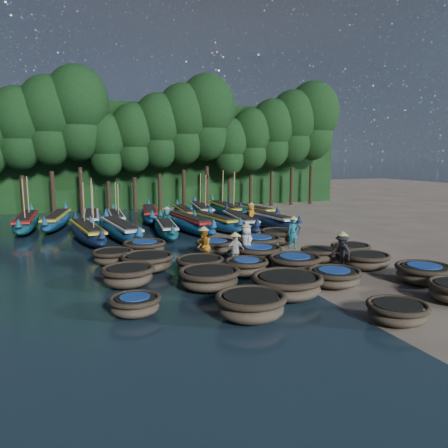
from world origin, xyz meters
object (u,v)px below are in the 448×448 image
object	(u,v)px
coracle_23	(259,243)
coracle_22	(215,246)
coracle_3	(397,312)
coracle_14	(367,260)
coracle_5	(135,304)
coracle_8	(334,277)
coracle_15	(148,262)
coracle_6	(251,305)
coracle_7	(287,285)
long_boat_7	(240,221)
fisherman_0	(246,242)
coracle_19	(350,250)
long_boat_6	(213,221)
long_boat_8	(266,220)
long_boat_4	(166,228)
fisherman_6	(251,214)
coracle_11	(209,278)
long_boat_5	(188,223)
long_boat_17	(251,211)
long_boat_2	(87,232)
long_boat_9	(26,222)
long_boat_13	(150,214)
coracle_10	(128,275)
long_boat_12	(116,218)
coracle_18	(319,254)
coracle_12	(247,267)
fisherman_4	(235,249)
long_boat_10	(57,220)
fisherman_1	(293,232)
long_boat_15	(202,210)
coracle_21	(145,247)
fisherman_2	(204,246)
coracle_13	(295,263)
fisherman_5	(167,219)
coracle_9	(424,273)
long_boat_14	(185,213)
fisherman_3	(342,251)
long_boat_16	(226,210)
coracle_16	(200,264)
long_boat_11	(91,219)

from	to	relation	value
coracle_23	coracle_22	bearing A→B (deg)	171.69
coracle_3	coracle_14	xyz separation A→B (m)	(3.32, 5.55, 0.05)
coracle_5	coracle_14	world-z (taller)	coracle_14
coracle_8	coracle_15	size ratio (longest dim) A/B	0.89
coracle_6	coracle_7	world-z (taller)	coracle_7
long_boat_7	fisherman_0	distance (m)	9.30
coracle_19	coracle_3	bearing A→B (deg)	-117.63
long_boat_6	long_boat_8	xyz separation A→B (m)	(3.69, -0.85, 0.04)
long_boat_6	long_boat_7	bearing A→B (deg)	-28.47
long_boat_4	fisherman_6	world-z (taller)	fisherman_6
coracle_11	long_boat_5	size ratio (longest dim) A/B	0.34
long_boat_17	long_boat_2	bearing A→B (deg)	-164.10
long_boat_2	long_boat_9	world-z (taller)	long_boat_9
long_boat_13	coracle_10	bearing A→B (deg)	-94.84
long_boat_7	long_boat_12	xyz separation A→B (m)	(-7.81, 4.95, -0.05)
coracle_15	fisherman_0	world-z (taller)	fisherman_0
coracle_22	coracle_18	bearing A→B (deg)	-40.58
coracle_12	fisherman_4	size ratio (longest dim) A/B	1.26
long_boat_5	fisherman_0	bearing A→B (deg)	-93.64
long_boat_12	fisherman_6	bearing A→B (deg)	-22.73
coracle_12	fisherman_0	distance (m)	2.89
coracle_11	long_boat_17	world-z (taller)	long_boat_17
long_boat_10	fisherman_1	world-z (taller)	fisherman_1
long_boat_12	long_boat_15	world-z (taller)	long_boat_15
coracle_21	long_boat_15	size ratio (longest dim) A/B	0.31
coracle_3	coracle_8	world-z (taller)	coracle_8
coracle_12	fisherman_2	size ratio (longest dim) A/B	1.15
fisherman_6	coracle_18	bearing A→B (deg)	-144.79
coracle_13	long_boat_15	size ratio (longest dim) A/B	0.31
coracle_6	coracle_23	world-z (taller)	coracle_6
coracle_21	fisherman_6	bearing A→B (deg)	35.99
coracle_8	long_boat_17	xyz separation A→B (m)	(5.01, 18.86, 0.12)
fisherman_4	fisherman_1	bearing A→B (deg)	29.55
coracle_12	long_boat_4	xyz separation A→B (m)	(-0.96, 10.62, 0.07)
coracle_7	fisherman_4	world-z (taller)	fisherman_4
coracle_13	fisherman_5	bearing A→B (deg)	102.28
long_boat_12	fisherman_6	size ratio (longest dim) A/B	3.94
coracle_10	coracle_13	xyz separation A→B (m)	(7.02, -0.55, -0.01)
coracle_9	fisherman_2	distance (m)	9.41
long_boat_14	fisherman_0	distance (m)	14.38
coracle_18	fisherman_3	bearing A→B (deg)	-82.53
coracle_9	long_boat_5	size ratio (longest dim) A/B	0.26
long_boat_6	long_boat_10	world-z (taller)	long_boat_10
coracle_7	coracle_9	xyz separation A→B (m)	(5.96, -0.34, -0.05)
long_boat_16	fisherman_4	bearing A→B (deg)	-106.48
coracle_23	long_boat_8	distance (m)	7.96
coracle_14	long_boat_6	distance (m)	13.11
coracle_16	long_boat_11	size ratio (longest dim) A/B	0.27
coracle_12	coracle_5	bearing A→B (deg)	-150.28
long_boat_6	long_boat_13	size ratio (longest dim) A/B	0.98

